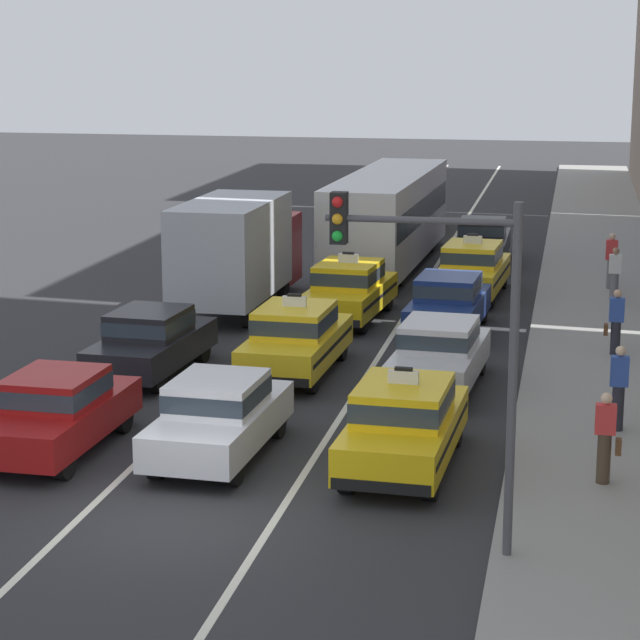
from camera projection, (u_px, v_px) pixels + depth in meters
name	position (u px, v px, depth m)	size (l,w,h in m)	color
ground_plane	(176.00, 520.00, 20.95)	(160.00, 160.00, 0.00)	#2B2B2D
lane_stripe_left_center	(320.00, 287.00, 40.39)	(0.14, 80.00, 0.01)	silver
lane_stripe_center_right	(420.00, 291.00, 39.77)	(0.14, 80.00, 0.01)	silver
sidewalk_curb	(606.00, 333.00, 33.89)	(4.00, 90.00, 0.15)	gray
sedan_left_nearest	(57.00, 410.00, 24.19)	(1.87, 4.34, 1.58)	black
sedan_left_second	(151.00, 340.00, 29.75)	(2.03, 4.40, 1.58)	black
box_truck_left_third	(238.00, 249.00, 36.83)	(2.40, 7.00, 3.27)	black
sedan_center_nearest	(219.00, 415.00, 23.89)	(1.94, 4.37, 1.58)	black
taxi_center_second	(296.00, 338.00, 29.80)	(1.94, 4.61, 1.96)	black
taxi_center_third	(349.00, 290.00, 35.51)	(2.12, 4.67, 1.96)	black
bus_center_fourth	(388.00, 214.00, 43.61)	(2.88, 11.28, 3.22)	black
taxi_center_fifth	(417.00, 209.00, 51.99)	(1.90, 4.59, 1.96)	black
taxi_right_nearest	(404.00, 423.00, 23.26)	(1.98, 4.62, 1.96)	black
sedan_right_second	(439.00, 352.00, 28.59)	(2.02, 4.40, 1.58)	black
sedan_right_third	(448.00, 302.00, 33.99)	(2.01, 4.39, 1.58)	black
taxi_right_fourth	(472.00, 268.00, 38.75)	(2.07, 4.66, 1.96)	black
sedan_right_fifth	(482.00, 240.00, 44.40)	(1.78, 4.31, 1.58)	black
pedestrian_near_crosswalk	(615.00, 274.00, 37.36)	(0.36, 0.24, 1.61)	slate
pedestrian_mid_block	(605.00, 438.00, 22.10)	(0.47, 0.24, 1.64)	#473828
pedestrian_by_storefront	(616.00, 322.00, 31.05)	(0.47, 0.24, 1.63)	#23232D
pedestrian_trailing	(611.00, 261.00, 39.23)	(0.36, 0.24, 1.73)	slate
pedestrian_far_corner	(619.00, 388.00, 25.07)	(0.36, 0.24, 1.72)	#23232D
traffic_light_pole	(448.00, 314.00, 18.59)	(2.87, 0.33, 5.58)	#47474C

